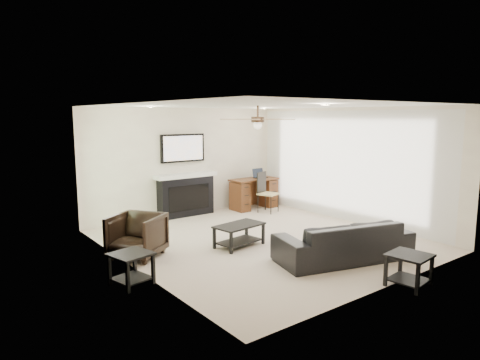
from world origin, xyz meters
The scene contains 10 objects.
room_shell centered at (0.19, 0.08, 1.68)m, with size 5.50×5.54×2.52m.
sofa centered at (0.36, -1.65, 0.32)m, with size 2.20×0.86×0.64m, color black.
armchair centered at (-2.24, 0.50, 0.36)m, with size 0.77×0.80×0.72m, color black.
coffee_table centered at (-0.54, -0.05, 0.20)m, with size 0.90×0.50×0.40m, color black.
end_table_near centered at (0.21, -2.90, 0.23)m, with size 0.52×0.52×0.45m, color black.
end_table_left centered at (-2.79, -0.55, 0.23)m, with size 0.50×0.50×0.45m, color black.
fireplace_unit centered at (-0.09, 2.58, 0.95)m, with size 1.52×0.34×1.91m, color black.
desk centered at (1.68, 2.26, 0.38)m, with size 1.22×0.56×0.76m, color #402510.
desk_chair centered at (1.68, 1.71, 0.48)m, with size 0.42×0.44×0.97m, color black.
laptop centered at (1.88, 2.24, 0.88)m, with size 0.33×0.24×0.23m, color black.
Camera 1 is at (-5.02, -5.96, 2.31)m, focal length 32.00 mm.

